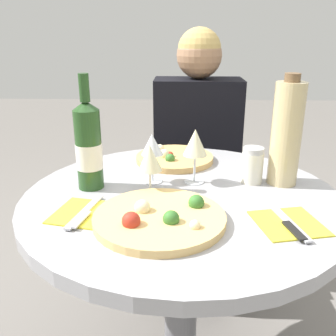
{
  "coord_description": "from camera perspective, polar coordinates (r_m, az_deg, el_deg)",
  "views": [
    {
      "loc": [
        -0.01,
        -0.97,
        1.19
      ],
      "look_at": [
        -0.04,
        -0.06,
        0.86
      ],
      "focal_mm": 40.0,
      "sensor_mm": 36.0,
      "label": 1
    }
  ],
  "objects": [
    {
      "name": "wine_bottle",
      "position": [
        1.09,
        -12.02,
        3.28
      ],
      "size": [
        0.08,
        0.08,
        0.33
      ],
      "color": "#23471E",
      "rests_on": "dining_table"
    },
    {
      "name": "seated_diner",
      "position": [
        1.74,
        4.4,
        -1.77
      ],
      "size": [
        0.39,
        0.42,
        1.21
      ],
      "rotation": [
        0.0,
        0.0,
        3.14
      ],
      "color": "black",
      "rests_on": "ground_plane"
    },
    {
      "name": "place_setting_left",
      "position": [
        0.97,
        -12.57,
        -6.72
      ],
      "size": [
        0.18,
        0.19,
        0.01
      ],
      "color": "yellow",
      "rests_on": "dining_table"
    },
    {
      "name": "wine_glass_back_right",
      "position": [
        1.11,
        4.16,
        3.74
      ],
      "size": [
        0.07,
        0.07,
        0.17
      ],
      "color": "silver",
      "rests_on": "dining_table"
    },
    {
      "name": "pizza_small_far",
      "position": [
        1.33,
        0.88,
        1.56
      ],
      "size": [
        0.27,
        0.27,
        0.05
      ],
      "color": "tan",
      "rests_on": "dining_table"
    },
    {
      "name": "wine_glass_back_left",
      "position": [
        1.11,
        -2.44,
        3.36
      ],
      "size": [
        0.06,
        0.06,
        0.15
      ],
      "color": "silver",
      "rests_on": "dining_table"
    },
    {
      "name": "tall_carafe",
      "position": [
        1.14,
        17.59,
        5.02
      ],
      "size": [
        0.09,
        0.09,
        0.33
      ],
      "color": "tan",
      "rests_on": "dining_table"
    },
    {
      "name": "sugar_shaker",
      "position": [
        1.15,
        12.73,
        0.4
      ],
      "size": [
        0.06,
        0.06,
        0.11
      ],
      "color": "silver",
      "rests_on": "dining_table"
    },
    {
      "name": "wine_glass_front_left",
      "position": [
        1.03,
        -2.79,
        1.39
      ],
      "size": [
        0.07,
        0.07,
        0.14
      ],
      "color": "silver",
      "rests_on": "dining_table"
    },
    {
      "name": "pizza_large",
      "position": [
        0.91,
        -1.28,
        -7.54
      ],
      "size": [
        0.32,
        0.32,
        0.05
      ],
      "color": "#DBB26B",
      "rests_on": "dining_table"
    },
    {
      "name": "dining_table",
      "position": [
        1.14,
        2.09,
        -11.62
      ],
      "size": [
        0.9,
        0.9,
        0.76
      ],
      "color": "slate",
      "rests_on": "ground_plane"
    },
    {
      "name": "place_setting_right",
      "position": [
        0.95,
        17.91,
        -8.04
      ],
      "size": [
        0.18,
        0.19,
        0.01
      ],
      "color": "yellow",
      "rests_on": "dining_table"
    },
    {
      "name": "chair_behind_diner",
      "position": [
        1.91,
        4.15,
        -3.06
      ],
      "size": [
        0.37,
        0.37,
        0.89
      ],
      "rotation": [
        0.0,
        0.0,
        3.14
      ],
      "color": "slate",
      "rests_on": "ground_plane"
    }
  ]
}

